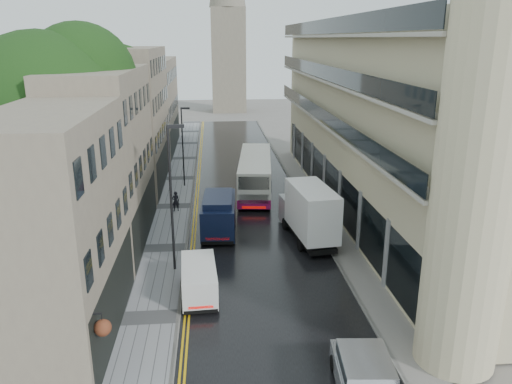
{
  "coord_description": "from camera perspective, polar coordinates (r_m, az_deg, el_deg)",
  "views": [
    {
      "loc": [
        -2.7,
        -10.45,
        12.88
      ],
      "look_at": [
        -0.18,
        18.0,
        4.05
      ],
      "focal_mm": 35.0,
      "sensor_mm": 36.0,
      "label": 1
    }
  ],
  "objects": [
    {
      "name": "modern_block",
      "position": [
        39.14,
        14.55,
        8.0
      ],
      "size": [
        8.0,
        40.0,
        14.0
      ],
      "primitive_type": null,
      "color": "#C1B78F",
      "rests_on": "ground"
    },
    {
      "name": "left_sidewalk",
      "position": [
        40.18,
        -9.29,
        -1.66
      ],
      "size": [
        2.7,
        85.0,
        0.12
      ],
      "primitive_type": "cube",
      "color": "gray",
      "rests_on": "ground"
    },
    {
      "name": "right_sidewalk",
      "position": [
        40.87,
        6.64,
        -1.22
      ],
      "size": [
        1.8,
        85.0,
        0.12
      ],
      "primitive_type": "cube",
      "color": "slate",
      "rests_on": "ground"
    },
    {
      "name": "pedestrian",
      "position": [
        38.73,
        -9.17,
        -1.05
      ],
      "size": [
        0.66,
        0.53,
        1.57
      ],
      "primitive_type": "imported",
      "rotation": [
        0.0,
        0.0,
        3.44
      ],
      "color": "black",
      "rests_on": "left_sidewalk"
    },
    {
      "name": "road",
      "position": [
        40.16,
        -0.94,
        -1.51
      ],
      "size": [
        9.0,
        85.0,
        0.02
      ],
      "primitive_type": "cube",
      "color": "black",
      "rests_on": "ground"
    },
    {
      "name": "tree_far",
      "position": [
        44.97,
        -17.36,
        7.91
      ],
      "size": [
        9.24,
        9.24,
        12.46
      ],
      "primitive_type": null,
      "color": "black",
      "rests_on": "ground"
    },
    {
      "name": "cream_bus",
      "position": [
        40.3,
        -1.87,
        0.89
      ],
      "size": [
        3.78,
        11.65,
        3.12
      ],
      "primitive_type": null,
      "rotation": [
        0.0,
        0.0,
        -0.1
      ],
      "color": "beige",
      "rests_on": "road"
    },
    {
      "name": "white_lorry",
      "position": [
        31.16,
        5.17,
        -3.47
      ],
      "size": [
        3.0,
        7.47,
        3.82
      ],
      "primitive_type": null,
      "rotation": [
        0.0,
        0.0,
        0.11
      ],
      "color": "white",
      "rests_on": "road"
    },
    {
      "name": "lamp_post_near",
      "position": [
        28.0,
        -9.66,
        -0.95
      ],
      "size": [
        0.96,
        0.39,
        8.32
      ],
      "primitive_type": null,
      "rotation": [
        0.0,
        0.0,
        0.2
      ],
      "color": "black",
      "rests_on": "left_sidewalk"
    },
    {
      "name": "old_shop_row",
      "position": [
        41.58,
        -14.44,
        7.12
      ],
      "size": [
        4.5,
        56.0,
        12.0
      ],
      "primitive_type": null,
      "color": "gray",
      "rests_on": "ground"
    },
    {
      "name": "lamp_post_far",
      "position": [
        44.7,
        -8.36,
        5.05
      ],
      "size": [
        0.8,
        0.26,
        7.01
      ],
      "primitive_type": null,
      "rotation": [
        0.0,
        0.0,
        -0.11
      ],
      "color": "black",
      "rests_on": "left_sidewalk"
    },
    {
      "name": "white_van",
      "position": [
        24.99,
        -8.28,
        -11.57
      ],
      "size": [
        1.95,
        4.13,
        1.83
      ],
      "primitive_type": null,
      "rotation": [
        0.0,
        0.0,
        0.05
      ],
      "color": "silver",
      "rests_on": "road"
    },
    {
      "name": "navy_van",
      "position": [
        32.58,
        -6.19,
        -3.51
      ],
      "size": [
        2.5,
        5.61,
        2.8
      ],
      "primitive_type": null,
      "rotation": [
        0.0,
        0.0,
        -0.06
      ],
      "color": "black",
      "rests_on": "road"
    },
    {
      "name": "tree_near",
      "position": [
        32.53,
        -22.6,
        5.35
      ],
      "size": [
        10.56,
        10.56,
        13.89
      ],
      "primitive_type": null,
      "color": "black",
      "rests_on": "ground"
    }
  ]
}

